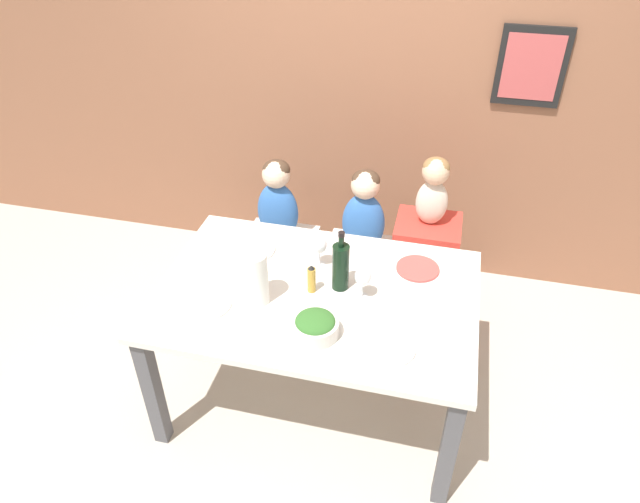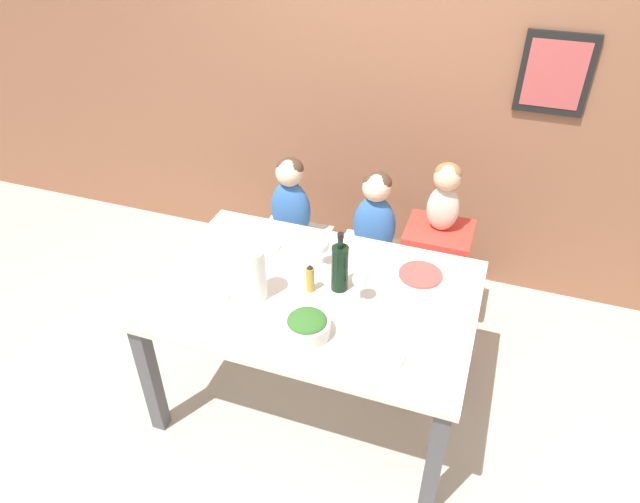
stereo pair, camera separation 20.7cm
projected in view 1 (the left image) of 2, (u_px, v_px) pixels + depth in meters
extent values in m
plane|color=#BCB2A3|center=(317.00, 395.00, 3.13)|extent=(14.00, 14.00, 0.00)
cube|color=#8E5B42|center=(371.00, 70.00, 3.40)|extent=(10.00, 0.06, 2.70)
cube|color=black|center=(531.00, 67.00, 3.13)|extent=(0.37, 0.02, 0.44)
cube|color=#B74C4C|center=(531.00, 68.00, 3.12)|extent=(0.30, 0.00, 0.36)
cube|color=silver|center=(316.00, 294.00, 2.70)|extent=(1.50, 1.01, 0.03)
cube|color=#4C4C51|center=(153.00, 391.00, 2.70)|extent=(0.07, 0.07, 0.71)
cube|color=#4C4C51|center=(448.00, 451.00, 2.44)|extent=(0.07, 0.07, 0.71)
cube|color=#4C4C51|center=(222.00, 277.00, 3.40)|extent=(0.07, 0.07, 0.71)
cube|color=#4C4C51|center=(458.00, 314.00, 3.14)|extent=(0.07, 0.07, 0.71)
cylinder|color=silver|center=(252.00, 281.00, 3.60)|extent=(0.04, 0.04, 0.41)
cylinder|color=silver|center=(297.00, 288.00, 3.55)|extent=(0.04, 0.04, 0.41)
cylinder|color=silver|center=(267.00, 254.00, 3.83)|extent=(0.04, 0.04, 0.41)
cylinder|color=silver|center=(308.00, 261.00, 3.78)|extent=(0.04, 0.04, 0.41)
cube|color=silver|center=(279.00, 242.00, 3.55)|extent=(0.43, 0.39, 0.05)
cylinder|color=silver|center=(333.00, 294.00, 3.50)|extent=(0.04, 0.04, 0.41)
cylinder|color=silver|center=(379.00, 301.00, 3.45)|extent=(0.04, 0.04, 0.41)
cylinder|color=silver|center=(342.00, 266.00, 3.73)|extent=(0.04, 0.04, 0.41)
cylinder|color=silver|center=(386.00, 272.00, 3.68)|extent=(0.04, 0.04, 0.41)
cube|color=silver|center=(362.00, 253.00, 3.45)|extent=(0.43, 0.39, 0.05)
cylinder|color=silver|center=(399.00, 285.00, 3.37)|extent=(0.04, 0.04, 0.66)
cylinder|color=silver|center=(441.00, 292.00, 3.32)|extent=(0.04, 0.04, 0.66)
cylinder|color=silver|center=(404.00, 261.00, 3.56)|extent=(0.04, 0.04, 0.66)
cylinder|color=silver|center=(444.00, 266.00, 3.52)|extent=(0.04, 0.04, 0.66)
cube|color=red|center=(428.00, 227.00, 3.23)|extent=(0.37, 0.33, 0.05)
ellipsoid|color=#3366B2|center=(278.00, 212.00, 3.42)|extent=(0.25, 0.15, 0.39)
sphere|color=beige|center=(276.00, 174.00, 3.27)|extent=(0.16, 0.16, 0.16)
ellipsoid|color=#473323|center=(276.00, 170.00, 3.27)|extent=(0.16, 0.15, 0.11)
ellipsoid|color=#3366B2|center=(363.00, 223.00, 3.32)|extent=(0.25, 0.15, 0.39)
sphere|color=beige|center=(365.00, 185.00, 3.17)|extent=(0.16, 0.16, 0.16)
ellipsoid|color=#473323|center=(366.00, 180.00, 3.17)|extent=(0.16, 0.15, 0.11)
ellipsoid|color=beige|center=(432.00, 202.00, 3.14)|extent=(0.18, 0.11, 0.27)
sphere|color=#D6AD89|center=(436.00, 172.00, 3.03)|extent=(0.15, 0.15, 0.15)
ellipsoid|color=olive|center=(436.00, 167.00, 3.02)|extent=(0.14, 0.14, 0.10)
cylinder|color=black|center=(341.00, 267.00, 2.65)|extent=(0.08, 0.08, 0.24)
cylinder|color=black|center=(341.00, 240.00, 2.56)|extent=(0.03, 0.03, 0.08)
cylinder|color=black|center=(341.00, 234.00, 2.54)|extent=(0.03, 0.03, 0.02)
cylinder|color=white|center=(255.00, 278.00, 2.56)|extent=(0.12, 0.12, 0.26)
cylinder|color=white|center=(362.00, 296.00, 2.66)|extent=(0.06, 0.06, 0.00)
cylinder|color=white|center=(362.00, 290.00, 2.64)|extent=(0.01, 0.01, 0.07)
ellipsoid|color=white|center=(363.00, 277.00, 2.59)|extent=(0.08, 0.08, 0.09)
cylinder|color=white|center=(319.00, 264.00, 2.86)|extent=(0.06, 0.06, 0.00)
cylinder|color=white|center=(319.00, 258.00, 2.83)|extent=(0.01, 0.01, 0.07)
ellipsoid|color=white|center=(319.00, 245.00, 2.79)|extent=(0.08, 0.08, 0.09)
cylinder|color=silver|center=(315.00, 328.00, 2.44)|extent=(0.20, 0.20, 0.07)
ellipsoid|color=#336628|center=(315.00, 321.00, 2.42)|extent=(0.17, 0.17, 0.05)
cylinder|color=silver|center=(208.00, 305.00, 2.61)|extent=(0.21, 0.21, 0.01)
cylinder|color=silver|center=(254.00, 250.00, 2.95)|extent=(0.21, 0.21, 0.01)
cylinder|color=#D14C47|center=(418.00, 269.00, 2.82)|extent=(0.21, 0.21, 0.01)
cylinder|color=silver|center=(390.00, 348.00, 2.38)|extent=(0.21, 0.21, 0.01)
cylinder|color=#BC8E33|center=(311.00, 280.00, 2.65)|extent=(0.04, 0.04, 0.13)
cone|color=black|center=(311.00, 267.00, 2.61)|extent=(0.03, 0.03, 0.02)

